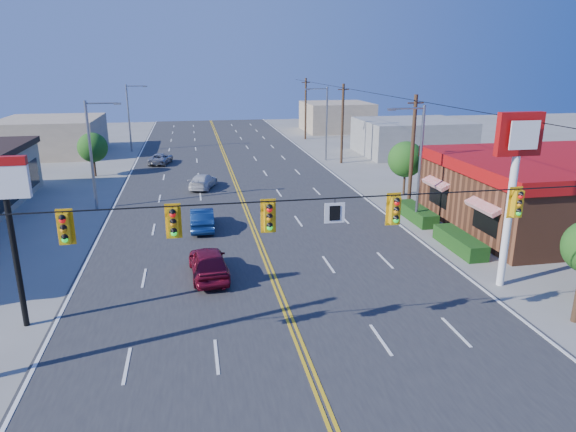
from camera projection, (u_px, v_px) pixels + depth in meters
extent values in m
plane|color=gray|center=(301.00, 349.00, 19.86)|extent=(160.00, 160.00, 0.00)
cube|color=#2D2D30|center=(245.00, 208.00, 38.66)|extent=(20.00, 120.00, 0.06)
cylinder|color=black|center=(302.00, 200.00, 18.12)|extent=(24.00, 0.05, 0.05)
cube|color=white|center=(335.00, 213.00, 18.49)|extent=(0.75, 0.04, 0.75)
cube|color=#D89E0C|center=(65.00, 228.00, 16.86)|extent=(0.55, 0.34, 1.25)
cube|color=#D89E0C|center=(173.00, 222.00, 17.49)|extent=(0.55, 0.34, 1.25)
cube|color=#D89E0C|center=(269.00, 217.00, 18.07)|extent=(0.55, 0.34, 1.25)
cube|color=#D89E0C|center=(395.00, 210.00, 18.91)|extent=(0.55, 0.34, 1.25)
cube|color=#D89E0C|center=(517.00, 204.00, 19.80)|extent=(0.55, 0.34, 1.25)
cube|color=brown|center=(557.00, 197.00, 34.12)|extent=(14.00, 12.00, 4.00)
cube|color=#A50C0C|center=(562.00, 163.00, 33.45)|extent=(14.40, 12.40, 0.80)
cube|color=#194214|center=(436.00, 227.00, 33.06)|extent=(1.20, 9.00, 0.90)
cylinder|color=white|center=(508.00, 218.00, 24.56)|extent=(0.36, 0.36, 7.00)
cube|color=#A50C0C|center=(519.00, 134.00, 23.40)|extent=(2.20, 0.36, 2.00)
cylinder|color=black|center=(16.00, 259.00, 20.80)|extent=(0.24, 0.24, 6.00)
cube|color=white|center=(3.00, 182.00, 19.87)|extent=(1.90, 0.30, 1.30)
cylinder|color=gray|center=(420.00, 167.00, 33.82)|extent=(0.20, 0.20, 8.00)
cylinder|color=gray|center=(408.00, 108.00, 32.52)|extent=(2.20, 0.12, 0.12)
cube|color=gray|center=(392.00, 110.00, 32.33)|extent=(0.50, 0.25, 0.15)
cylinder|color=gray|center=(327.00, 124.00, 56.38)|extent=(0.20, 0.20, 8.00)
cylinder|color=gray|center=(317.00, 89.00, 55.08)|extent=(2.20, 0.12, 0.12)
cube|color=gray|center=(308.00, 89.00, 54.90)|extent=(0.50, 0.25, 0.15)
cylinder|color=gray|center=(91.00, 156.00, 37.43)|extent=(0.20, 0.20, 8.00)
cylinder|color=gray|center=(101.00, 103.00, 36.52)|extent=(2.20, 0.12, 0.12)
cube|color=gray|center=(118.00, 104.00, 36.73)|extent=(0.50, 0.25, 0.15)
cylinder|color=gray|center=(129.00, 118.00, 61.87)|extent=(0.20, 0.20, 8.00)
cylinder|color=gray|center=(136.00, 86.00, 60.96)|extent=(2.20, 0.12, 0.12)
cube|color=gray|center=(145.00, 86.00, 61.17)|extent=(0.50, 0.25, 0.15)
cylinder|color=#47301E|center=(412.00, 153.00, 37.73)|extent=(0.28, 0.28, 8.40)
cylinder|color=#47301E|center=(342.00, 124.00, 54.65)|extent=(0.28, 0.28, 8.40)
cylinder|color=#47301E|center=(306.00, 109.00, 71.58)|extent=(0.28, 0.28, 8.40)
cylinder|color=#47301E|center=(404.00, 182.00, 42.64)|extent=(0.20, 0.20, 2.10)
sphere|color=#235B19|center=(406.00, 159.00, 42.09)|extent=(2.94, 2.94, 2.94)
cylinder|color=#47301E|center=(95.00, 166.00, 49.23)|extent=(0.20, 0.20, 2.00)
sphere|color=#235B19|center=(93.00, 147.00, 48.70)|extent=(2.80, 2.80, 2.80)
cube|color=gray|center=(412.00, 137.00, 60.80)|extent=(12.00, 10.00, 4.00)
cube|color=tan|center=(52.00, 136.00, 60.82)|extent=(11.00, 12.00, 4.20)
cube|color=tan|center=(336.00, 117.00, 80.89)|extent=(10.00, 10.00, 4.40)
imported|color=maroon|center=(209.00, 264.00, 26.19)|extent=(2.13, 4.64, 1.54)
imported|color=navy|center=(202.00, 219.00, 33.75)|extent=(1.53, 4.27, 1.40)
imported|color=silver|center=(203.00, 182.00, 44.53)|extent=(2.91, 4.54, 1.22)
imported|color=#A3A2A7|center=(161.00, 159.00, 55.01)|extent=(2.75, 4.42, 1.14)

